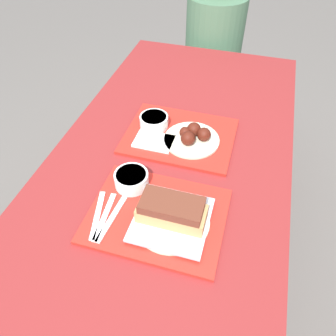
# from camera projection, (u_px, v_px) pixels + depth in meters

# --- Properties ---
(ground_plane) EXTENTS (12.00, 12.00, 0.00)m
(ground_plane) POSITION_uv_depth(u_px,v_px,m) (166.00, 273.00, 1.61)
(ground_plane) COLOR #605B56
(picnic_table) EXTENTS (0.81, 1.80, 0.74)m
(picnic_table) POSITION_uv_depth(u_px,v_px,m) (165.00, 187.00, 1.15)
(picnic_table) COLOR maroon
(picnic_table) RESTS_ON ground_plane
(picnic_bench_far) EXTENTS (0.77, 0.28, 0.45)m
(picnic_bench_far) POSITION_uv_depth(u_px,v_px,m) (215.00, 89.00, 2.10)
(picnic_bench_far) COLOR maroon
(picnic_bench_far) RESTS_ON ground_plane
(tray_near) EXTENTS (0.39, 0.30, 0.01)m
(tray_near) POSITION_uv_depth(u_px,v_px,m) (157.00, 215.00, 0.95)
(tray_near) COLOR red
(tray_near) RESTS_ON picnic_table
(tray_far) EXTENTS (0.39, 0.30, 0.01)m
(tray_far) POSITION_uv_depth(u_px,v_px,m) (180.00, 136.00, 1.20)
(tray_far) COLOR red
(tray_far) RESTS_ON picnic_table
(bowl_coleslaw_near) EXTENTS (0.11, 0.11, 0.05)m
(bowl_coleslaw_near) POSITION_uv_depth(u_px,v_px,m) (131.00, 179.00, 1.01)
(bowl_coleslaw_near) COLOR white
(bowl_coleslaw_near) RESTS_ON tray_near
(brisket_sandwich_plate) EXTENTS (0.22, 0.22, 0.09)m
(brisket_sandwich_plate) POSITION_uv_depth(u_px,v_px,m) (172.00, 214.00, 0.90)
(brisket_sandwich_plate) COLOR beige
(brisket_sandwich_plate) RESTS_ON tray_near
(plastic_fork_near) EXTENTS (0.03, 0.17, 0.00)m
(plastic_fork_near) POSITION_uv_depth(u_px,v_px,m) (105.00, 217.00, 0.93)
(plastic_fork_near) COLOR white
(plastic_fork_near) RESTS_ON tray_near
(plastic_knife_near) EXTENTS (0.03, 0.17, 0.00)m
(plastic_knife_near) POSITION_uv_depth(u_px,v_px,m) (112.00, 218.00, 0.93)
(plastic_knife_near) COLOR white
(plastic_knife_near) RESTS_ON tray_near
(plastic_spoon_near) EXTENTS (0.06, 0.17, 0.00)m
(plastic_spoon_near) POSITION_uv_depth(u_px,v_px,m) (98.00, 215.00, 0.94)
(plastic_spoon_near) COLOR white
(plastic_spoon_near) RESTS_ON tray_near
(bowl_coleslaw_far) EXTENTS (0.11, 0.11, 0.05)m
(bowl_coleslaw_far) POSITION_uv_depth(u_px,v_px,m) (154.00, 121.00, 1.21)
(bowl_coleslaw_far) COLOR white
(bowl_coleslaw_far) RESTS_ON tray_far
(wings_plate_far) EXTENTS (0.20, 0.20, 0.06)m
(wings_plate_far) POSITION_uv_depth(u_px,v_px,m) (193.00, 136.00, 1.16)
(wings_plate_far) COLOR beige
(wings_plate_far) RESTS_ON tray_far
(napkin_far) EXTENTS (0.14, 0.10, 0.01)m
(napkin_far) POSITION_uv_depth(u_px,v_px,m) (154.00, 141.00, 1.16)
(napkin_far) COLOR white
(napkin_far) RESTS_ON tray_far
(person_seated_across) EXTENTS (0.33, 0.33, 0.65)m
(person_seated_across) POSITION_uv_depth(u_px,v_px,m) (214.00, 35.00, 1.86)
(person_seated_across) COLOR #477051
(person_seated_across) RESTS_ON picnic_bench_far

